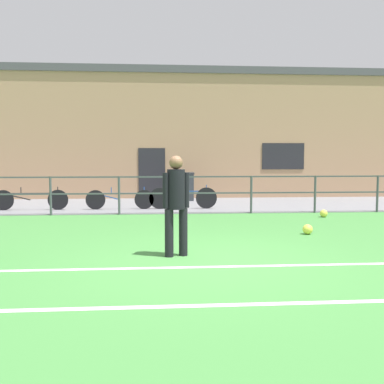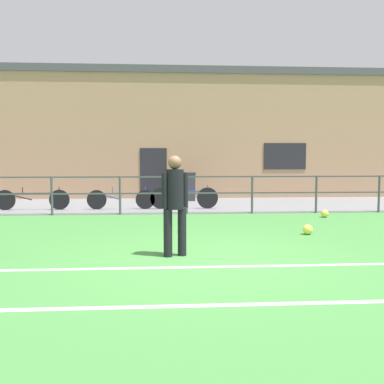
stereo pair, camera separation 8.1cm
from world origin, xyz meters
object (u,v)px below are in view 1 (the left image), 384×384
object	(u,v)px
bicycle_parked_3	(31,200)
trash_bin_0	(186,186)
soccer_ball_spare	(308,229)
soccer_ball_match	(324,213)
player_goalkeeper	(176,199)
bicycle_parked_0	(120,199)
bicycle_parked_1	(183,198)

from	to	relation	value
bicycle_parked_3	trash_bin_0	distance (m)	5.84
soccer_ball_spare	bicycle_parked_3	size ratio (longest dim) A/B	0.09
soccer_ball_match	trash_bin_0	size ratio (longest dim) A/B	0.19
player_goalkeeper	trash_bin_0	bearing A→B (deg)	68.65
bicycle_parked_0	soccer_ball_spare	bearing A→B (deg)	-46.90
player_goalkeeper	bicycle_parked_0	xyz separation A→B (m)	(-1.57, 6.79, -0.63)
bicycle_parked_1	trash_bin_0	bearing A→B (deg)	84.66
bicycle_parked_0	trash_bin_0	distance (m)	3.59
player_goalkeeper	bicycle_parked_3	distance (m)	8.12
player_goalkeeper	bicycle_parked_3	size ratio (longest dim) A/B	0.73
soccer_ball_spare	bicycle_parked_0	xyz separation A→B (m)	(-4.57, 4.88, 0.24)
bicycle_parked_1	trash_bin_0	size ratio (longest dim) A/B	2.02
soccer_ball_spare	bicycle_parked_0	distance (m)	6.69
soccer_ball_match	bicycle_parked_3	distance (m)	9.10
soccer_ball_spare	bicycle_parked_3	bearing A→B (deg)	146.62
player_goalkeeper	trash_bin_0	distance (m)	9.55
soccer_ball_match	bicycle_parked_1	world-z (taller)	bicycle_parked_1
soccer_ball_spare	bicycle_parked_1	size ratio (longest dim) A/B	0.10
bicycle_parked_0	bicycle_parked_3	distance (m)	2.84
bicycle_parked_3	trash_bin_0	size ratio (longest dim) A/B	2.13
bicycle_parked_1	bicycle_parked_3	bearing A→B (deg)	180.00
bicycle_parked_0	bicycle_parked_1	world-z (taller)	bicycle_parked_1
soccer_ball_match	soccer_ball_spare	xyz separation A→B (m)	(-1.42, -2.68, 0.00)
soccer_ball_match	soccer_ball_spare	bearing A→B (deg)	-117.87
soccer_ball_spare	bicycle_parked_1	xyz separation A→B (m)	(-2.50, 4.88, 0.27)
soccer_ball_spare	trash_bin_0	bearing A→B (deg)	106.44
player_goalkeeper	bicycle_parked_0	distance (m)	6.99
bicycle_parked_0	bicycle_parked_1	size ratio (longest dim) A/B	0.99
bicycle_parked_1	trash_bin_0	world-z (taller)	trash_bin_0
trash_bin_0	player_goalkeeper	bearing A→B (deg)	-94.51
soccer_ball_match	trash_bin_0	distance (m)	6.16
bicycle_parked_1	bicycle_parked_0	bearing A→B (deg)	-180.00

